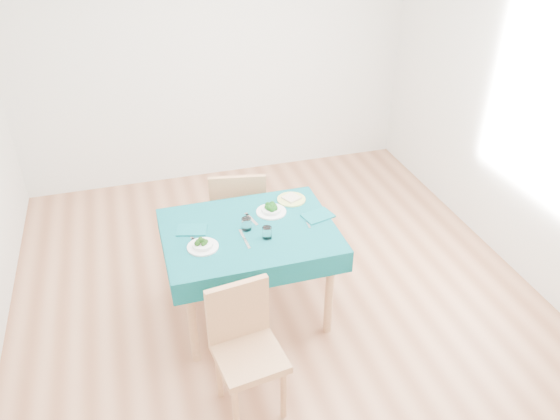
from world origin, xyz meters
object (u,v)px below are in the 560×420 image
object	(u,v)px
chair_far	(237,196)
chair_near	(249,351)
table	(251,273)
side_plate	(291,199)
bowl_near	(203,244)
bowl_far	(271,209)

from	to	relation	value
chair_far	chair_near	bearing A→B (deg)	89.87
table	side_plate	xyz separation A→B (m)	(0.40, 0.29, 0.38)
table	side_plate	size ratio (longest dim) A/B	5.49
bowl_near	side_plate	world-z (taller)	bowl_near
table	side_plate	distance (m)	0.62
bowl_far	chair_near	bearing A→B (deg)	-112.86
side_plate	table	bearing A→B (deg)	-143.86
bowl_far	side_plate	xyz separation A→B (m)	(0.19, 0.12, -0.03)
side_plate	bowl_far	bearing A→B (deg)	-147.06
chair_near	bowl_far	size ratio (longest dim) A/B	4.43
table	bowl_near	bearing A→B (deg)	-160.69
table	side_plate	bearing A→B (deg)	36.14
chair_near	side_plate	world-z (taller)	chair_near
bowl_near	bowl_far	xyz separation A→B (m)	(0.54, 0.28, 0.00)
table	bowl_near	size ratio (longest dim) A/B	5.65
table	bowl_near	distance (m)	0.54
table	chair_far	xyz separation A→B (m)	(0.09, 0.79, 0.18)
chair_near	chair_far	distance (m)	1.64
chair_near	bowl_near	distance (m)	0.77
table	chair_near	size ratio (longest dim) A/B	1.21
bowl_near	table	bearing A→B (deg)	19.31
chair_near	bowl_near	world-z (taller)	chair_near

